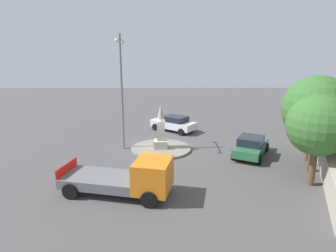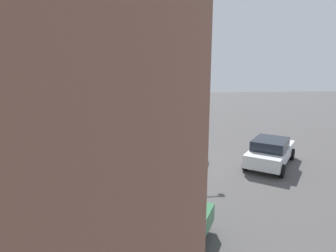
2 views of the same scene
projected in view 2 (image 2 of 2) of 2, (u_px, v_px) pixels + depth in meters
ground_plane at (167, 161)px, 15.73m from camera, size 80.00×80.00×0.00m
traffic_island at (167, 160)px, 15.71m from camera, size 4.64×4.64×0.17m
monument at (167, 134)px, 15.40m from camera, size 1.05×1.05×3.40m
streetlamp at (167, 67)px, 17.50m from camera, size 2.93×0.28×8.63m
car_green_parked_right at (142, 208)px, 9.05m from camera, size 4.55×3.54×1.47m
car_white_parked_left at (270, 151)px, 14.96m from camera, size 4.00×4.50×1.48m
truck_orange_approaching at (42, 141)px, 16.38m from camera, size 3.44×6.13×2.02m
tree_near_wall at (80, 157)px, 4.76m from camera, size 3.55×3.55×5.53m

